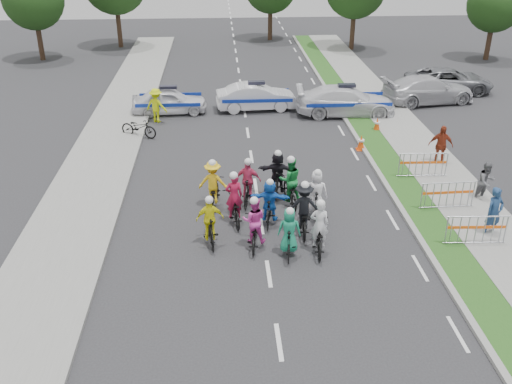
{
  "coord_description": "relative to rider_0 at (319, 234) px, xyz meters",
  "views": [
    {
      "loc": [
        -1.3,
        -14.07,
        9.73
      ],
      "look_at": [
        -0.17,
        3.29,
        1.1
      ],
      "focal_mm": 40.0,
      "sensor_mm": 36.0,
      "label": 1
    }
  ],
  "objects": [
    {
      "name": "police_car_0",
      "position": [
        -5.65,
        14.07,
        0.05
      ],
      "size": [
        4.01,
        1.81,
        1.34
      ],
      "primitive_type": "imported",
      "rotation": [
        0.0,
        0.0,
        1.63
      ],
      "color": "silver",
      "rests_on": "ground"
    },
    {
      "name": "spectator_1",
      "position": [
        6.7,
        3.04,
        0.16
      ],
      "size": [
        0.91,
        0.81,
        1.54
      ],
      "primitive_type": "imported",
      "rotation": [
        0.0,
        0.0,
        0.36
      ],
      "color": "#5D5E62",
      "rests_on": "ground"
    },
    {
      "name": "cone_0",
      "position": [
        3.31,
        8.29,
        -0.27
      ],
      "size": [
        0.4,
        0.4,
        0.7
      ],
      "color": "#F24C0C",
      "rests_on": "ground"
    },
    {
      "name": "rider_9",
      "position": [
        -2.04,
        3.39,
        0.09
      ],
      "size": [
        0.98,
        1.81,
        1.84
      ],
      "rotation": [
        0.0,
        0.0,
        2.94
      ],
      "color": "black",
      "rests_on": "ground"
    },
    {
      "name": "rider_5",
      "position": [
        -1.39,
        1.85,
        0.12
      ],
      "size": [
        1.43,
        1.7,
        1.72
      ],
      "rotation": [
        0.0,
        0.0,
        2.96
      ],
      "color": "black",
      "rests_on": "ground"
    },
    {
      "name": "barrier_0",
      "position": [
        5.03,
        -0.1,
        -0.05
      ],
      "size": [
        2.02,
        0.58,
        1.12
      ],
      "primitive_type": null,
      "rotation": [
        0.0,
        0.0,
        -0.04
      ],
      "color": "#A5A8AD",
      "rests_on": "ground"
    },
    {
      "name": "rider_11",
      "position": [
        -0.9,
        4.02,
        0.17
      ],
      "size": [
        1.53,
        1.82,
        1.86
      ],
      "rotation": [
        0.0,
        0.0,
        2.99
      ],
      "color": "black",
      "rests_on": "ground"
    },
    {
      "name": "civilian_suv",
      "position": [
        10.56,
        16.97,
        0.09
      ],
      "size": [
        5.23,
        2.75,
        1.4
      ],
      "primitive_type": "imported",
      "rotation": [
        0.0,
        0.0,
        1.49
      ],
      "color": "slate",
      "rests_on": "ground"
    },
    {
      "name": "rider_4",
      "position": [
        -0.31,
        1.2,
        0.13
      ],
      "size": [
        1.11,
        1.92,
        1.92
      ],
      "rotation": [
        0.0,
        0.0,
        3.06
      ],
      "color": "black",
      "rests_on": "ground"
    },
    {
      "name": "cone_1",
      "position": [
        4.63,
        10.6,
        -0.27
      ],
      "size": [
        0.4,
        0.4,
        0.7
      ],
      "color": "#F24C0C",
      "rests_on": "ground"
    },
    {
      "name": "marshal_hiviz",
      "position": [
        -6.19,
        12.7,
        0.26
      ],
      "size": [
        1.29,
        1.06,
        1.74
      ],
      "primitive_type": "imported",
      "rotation": [
        0.0,
        0.0,
        2.71
      ],
      "color": "#CBE10B",
      "rests_on": "ground"
    },
    {
      "name": "police_car_2",
      "position": [
        3.6,
        13.22,
        0.14
      ],
      "size": [
        5.3,
        2.45,
        1.5
      ],
      "primitive_type": "imported",
      "rotation": [
        0.0,
        0.0,
        1.5
      ],
      "color": "silver",
      "rests_on": "ground"
    },
    {
      "name": "sidewalk_left",
      "position": [
        -8.17,
        3.8,
        -0.55
      ],
      "size": [
        3.0,
        60.0,
        0.13
      ],
      "primitive_type": "cube",
      "color": "gray",
      "rests_on": "ground"
    },
    {
      "name": "curb_right",
      "position": [
        3.43,
        3.8,
        -0.55
      ],
      "size": [
        0.2,
        60.0,
        0.12
      ],
      "primitive_type": "cube",
      "color": "gray",
      "rests_on": "ground"
    },
    {
      "name": "barrier_1",
      "position": [
        5.03,
        2.38,
        -0.05
      ],
      "size": [
        2.01,
        0.56,
        1.12
      ],
      "primitive_type": null,
      "rotation": [
        0.0,
        0.0,
        0.03
      ],
      "color": "#A5A8AD",
      "rests_on": "ground"
    },
    {
      "name": "rider_8",
      "position": [
        -0.52,
        3.25,
        0.1
      ],
      "size": [
        0.88,
        1.97,
        1.94
      ],
      "rotation": [
        0.0,
        0.0,
        3.26
      ],
      "color": "black",
      "rests_on": "ground"
    },
    {
      "name": "tree_2",
      "position": [
        16.33,
        24.8,
        3.22
      ],
      "size": [
        3.85,
        3.85,
        5.77
      ],
      "color": "#382619",
      "rests_on": "ground"
    },
    {
      "name": "rider_0",
      "position": [
        0.0,
        0.0,
        0.0
      ],
      "size": [
        0.82,
        1.88,
        1.86
      ],
      "rotation": [
        0.0,
        0.0,
        3.04
      ],
      "color": "black",
      "rests_on": "ground"
    },
    {
      "name": "ground",
      "position": [
        -1.67,
        -1.2,
        -0.61
      ],
      "size": [
        90.0,
        90.0,
        0.0
      ],
      "primitive_type": "plane",
      "color": "#28282B",
      "rests_on": "ground"
    },
    {
      "name": "sidewalk_right",
      "position": [
        5.93,
        3.8,
        -0.55
      ],
      "size": [
        2.4,
        60.0,
        0.13
      ],
      "primitive_type": "cube",
      "color": "gray",
      "rests_on": "ground"
    },
    {
      "name": "spectator_2",
      "position": [
        6.22,
        6.45,
        0.25
      ],
      "size": [
        1.09,
        0.65,
        1.73
      ],
      "primitive_type": "imported",
      "rotation": [
        0.0,
        0.0,
        -0.24
      ],
      "color": "maroon",
      "rests_on": "ground"
    },
    {
      "name": "rider_10",
      "position": [
        -3.31,
        3.25,
        0.11
      ],
      "size": [
        1.12,
        1.92,
        1.88
      ],
      "rotation": [
        0.0,
        0.0,
        2.99
      ],
      "color": "black",
      "rests_on": "ground"
    },
    {
      "name": "police_car_1",
      "position": [
        -1.02,
        14.37,
        0.09
      ],
      "size": [
        4.37,
        1.8,
        1.41
      ],
      "primitive_type": "imported",
      "rotation": [
        0.0,
        0.0,
        1.64
      ],
      "color": "silver",
      "rests_on": "ground"
    },
    {
      "name": "spectator_0",
      "position": [
        5.86,
        0.55,
        0.26
      ],
      "size": [
        0.73,
        0.59,
        1.75
      ],
      "primitive_type": "imported",
      "rotation": [
        0.0,
        0.0,
        0.31
      ],
      "color": "navy",
      "rests_on": "ground"
    },
    {
      "name": "rider_2",
      "position": [
        -2.01,
        0.43,
        0.06
      ],
      "size": [
        0.81,
        1.82,
        1.8
      ],
      "rotation": [
        0.0,
        0.0,
        3.04
      ],
      "color": "black",
      "rests_on": "ground"
    },
    {
      "name": "rider_3",
      "position": [
        -3.4,
        0.66,
        0.06
      ],
      "size": [
        0.92,
        1.72,
        1.76
      ],
      "rotation": [
        0.0,
        0.0,
        3.27
      ],
      "color": "black",
      "rests_on": "ground"
    },
    {
      "name": "parked_bike",
      "position": [
        -6.86,
        10.57,
        -0.13
      ],
      "size": [
        1.95,
        1.34,
        0.97
      ],
      "primitive_type": "imported",
      "rotation": [
        0.0,
        0.0,
        1.15
      ],
      "color": "black",
      "rests_on": "ground"
    },
    {
      "name": "civilian_sedan",
      "position": [
        8.62,
        14.97,
        0.14
      ],
      "size": [
        5.47,
        2.94,
        1.51
      ],
      "primitive_type": "imported",
      "rotation": [
        0.0,
        0.0,
        1.74
      ],
      "color": "silver",
      "rests_on": "ground"
    },
    {
      "name": "grass_strip",
      "position": [
        4.13,
        3.8,
        -0.56
      ],
      "size": [
        1.2,
        60.0,
        0.11
      ],
      "primitive_type": "cube",
      "color": "#1C4C18",
      "rests_on": "ground"
    },
    {
      "name": "rider_6",
      "position": [
        -2.59,
        2.08,
        0.02
      ],
      "size": [
        0.89,
        1.95,
        1.92
      ],
      "rotation": [
        0.0,
        0.0,
        3.27
      ],
      "color": "black",
      "rests_on": "ground"
    },
    {
      "name": "rider_1",
      "position": [
        -0.96,
        -0.18,
        0.06
      ],
      "size": [
        0.77,
        1.67,
        1.71
      ],
      "rotation": [
        0.0,
        0.0,
        3.03
      ],
      "color": "black",
      "rests_on": "ground"
    },
    {
      "name": "barrier_2",
      "position": [
        5.03,
        5.07,
        -0.05
      ],
      "size": [
        2.02,
        0.56,
        1.12
      ],
      "primitive_type": null,
      "rotation": [
        0.0,
        0.0,
        -0.03
      ],
      "color": "#A5A8AD",
      "rests_on": "ground"
    },
    {
      "name": "rider_7",
      "position": [
        0.28,
        2.28,
        0.1
      ],
      "size": [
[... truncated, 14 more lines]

